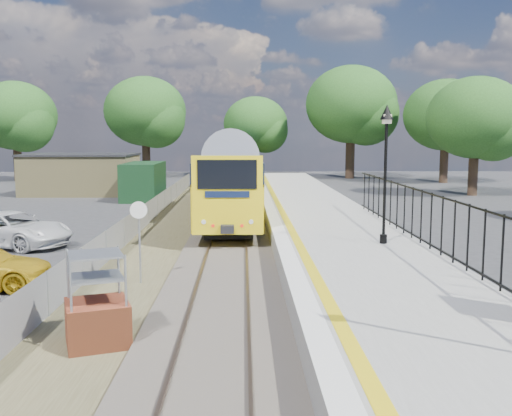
{
  "coord_description": "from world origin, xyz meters",
  "views": [
    {
      "loc": [
        0.61,
        -12.7,
        4.46
      ],
      "look_at": [
        1.05,
        6.82,
        2.0
      ],
      "focal_mm": 40.0,
      "sensor_mm": 36.0,
      "label": 1
    }
  ],
  "objects_px": {
    "speed_sign": "(139,229)",
    "brick_plinth": "(97,302)",
    "victorian_lamp_north": "(386,141)",
    "car_white": "(11,229)",
    "train": "(235,165)"
  },
  "relations": [
    {
      "from": "speed_sign",
      "to": "brick_plinth",
      "type": "bearing_deg",
      "value": -107.52
    },
    {
      "from": "victorian_lamp_north",
      "to": "car_white",
      "type": "bearing_deg",
      "value": 162.83
    },
    {
      "from": "train",
      "to": "speed_sign",
      "type": "distance_m",
      "value": 25.18
    },
    {
      "from": "train",
      "to": "speed_sign",
      "type": "bearing_deg",
      "value": -95.7
    },
    {
      "from": "train",
      "to": "brick_plinth",
      "type": "xyz_separation_m",
      "value": [
        -2.5,
        -30.1,
        -1.35
      ]
    },
    {
      "from": "speed_sign",
      "to": "car_white",
      "type": "bearing_deg",
      "value": 117.93
    },
    {
      "from": "train",
      "to": "victorian_lamp_north",
      "type": "bearing_deg",
      "value": -77.12
    },
    {
      "from": "car_white",
      "to": "brick_plinth",
      "type": "bearing_deg",
      "value": -129.77
    },
    {
      "from": "victorian_lamp_north",
      "to": "train",
      "type": "relative_size",
      "value": 0.11
    },
    {
      "from": "train",
      "to": "car_white",
      "type": "bearing_deg",
      "value": -115.18
    },
    {
      "from": "victorian_lamp_north",
      "to": "train",
      "type": "height_order",
      "value": "victorian_lamp_north"
    },
    {
      "from": "brick_plinth",
      "to": "train",
      "type": "bearing_deg",
      "value": 85.25
    },
    {
      "from": "brick_plinth",
      "to": "speed_sign",
      "type": "xyz_separation_m",
      "value": [
        -0.0,
        5.05,
        0.72
      ]
    },
    {
      "from": "victorian_lamp_north",
      "to": "car_white",
      "type": "xyz_separation_m",
      "value": [
        -14.14,
        4.37,
        -3.59
      ]
    },
    {
      "from": "brick_plinth",
      "to": "car_white",
      "type": "bearing_deg",
      "value": 119.31
    }
  ]
}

